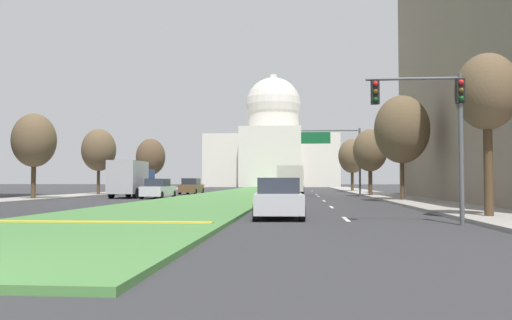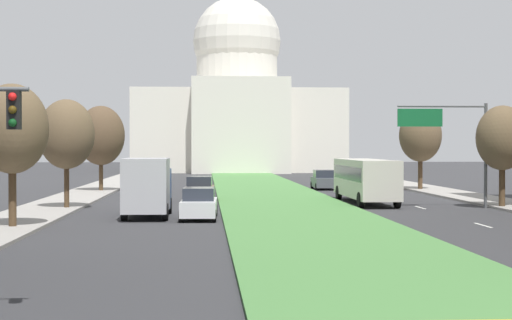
# 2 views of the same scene
# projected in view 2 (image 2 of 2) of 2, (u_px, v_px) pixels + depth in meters

# --- Properties ---
(ground_plane) EXTENTS (269.38, 269.38, 0.00)m
(ground_plane) POSITION_uv_depth(u_px,v_px,m) (266.00, 192.00, 67.87)
(ground_plane) COLOR #333335
(grass_median) EXTENTS (8.35, 110.20, 0.14)m
(grass_median) POSITION_uv_depth(u_px,v_px,m) (272.00, 196.00, 61.75)
(grass_median) COLOR #4C8442
(grass_median) RESTS_ON ground_plane
(lane_dashes_right) EXTENTS (0.16, 56.52, 0.01)m
(lane_dashes_right) POSITION_uv_depth(u_px,v_px,m) (444.00, 214.00, 45.53)
(lane_dashes_right) COLOR silver
(lane_dashes_right) RESTS_ON ground_plane
(sidewalk_left) EXTENTS (4.00, 110.20, 0.15)m
(sidewalk_left) POSITION_uv_depth(u_px,v_px,m) (65.00, 202.00, 54.73)
(sidewalk_left) COLOR #9E9991
(sidewalk_left) RESTS_ON ground_plane
(sidewalk_right) EXTENTS (4.00, 110.20, 0.15)m
(sidewalk_right) POSITION_uv_depth(u_px,v_px,m) (486.00, 200.00, 56.56)
(sidewalk_right) COLOR #9E9991
(sidewalk_right) RESTS_ON ground_plane
(capitol_building) EXTENTS (31.74, 28.55, 28.39)m
(capitol_building) POSITION_uv_depth(u_px,v_px,m) (237.00, 110.00, 128.03)
(capitol_building) COLOR silver
(capitol_building) RESTS_ON ground_plane
(overhead_guide_sign) EXTENTS (5.65, 0.20, 6.50)m
(overhead_guide_sign) POSITION_uv_depth(u_px,v_px,m) (452.00, 133.00, 49.85)
(overhead_guide_sign) COLOR #515456
(overhead_guide_sign) RESTS_ON ground_plane
(street_tree_left_mid) EXTENTS (3.32, 3.32, 6.72)m
(street_tree_left_mid) POSITION_uv_depth(u_px,v_px,m) (12.00, 129.00, 37.17)
(street_tree_left_mid) COLOR #4C3823
(street_tree_left_mid) RESTS_ON ground_plane
(street_tree_left_far) EXTENTS (3.37, 3.37, 6.68)m
(street_tree_left_far) POSITION_uv_depth(u_px,v_px,m) (66.00, 134.00, 48.74)
(street_tree_left_far) COLOR #4C3823
(street_tree_left_far) RESTS_ON ground_plane
(street_tree_right_far) EXTENTS (3.19, 3.19, 6.36)m
(street_tree_right_far) POSITION_uv_depth(u_px,v_px,m) (502.00, 138.00, 49.77)
(street_tree_right_far) COLOR #4C3823
(street_tree_right_far) RESTS_ON ground_plane
(street_tree_left_distant) EXTENTS (3.99, 3.99, 7.26)m
(street_tree_left_distant) POSITION_uv_depth(u_px,v_px,m) (101.00, 136.00, 67.90)
(street_tree_left_distant) COLOR #4C3823
(street_tree_left_distant) RESTS_ON ground_plane
(street_tree_right_distant) EXTENTS (3.68, 3.68, 7.11)m
(street_tree_right_distant) POSITION_uv_depth(u_px,v_px,m) (420.00, 136.00, 70.24)
(street_tree_right_distant) COLOR #4C3823
(street_tree_right_distant) RESTS_ON ground_plane
(sedan_midblock) EXTENTS (2.01, 4.65, 1.67)m
(sedan_midblock) POSITION_uv_depth(u_px,v_px,m) (199.00, 204.00, 42.40)
(sedan_midblock) COLOR silver
(sedan_midblock) RESTS_ON ground_plane
(sedan_distant) EXTENTS (2.15, 4.23, 1.76)m
(sedan_distant) POSITION_uv_depth(u_px,v_px,m) (200.00, 190.00, 56.04)
(sedan_distant) COLOR brown
(sedan_distant) RESTS_ON ground_plane
(sedan_far_horizon) EXTENTS (2.02, 4.43, 1.74)m
(sedan_far_horizon) POSITION_uv_depth(u_px,v_px,m) (324.00, 180.00, 72.15)
(sedan_far_horizon) COLOR #4C5156
(sedan_far_horizon) RESTS_ON ground_plane
(box_truck_delivery) EXTENTS (2.40, 6.40, 3.20)m
(box_truck_delivery) POSITION_uv_depth(u_px,v_px,m) (147.00, 186.00, 43.49)
(box_truck_delivery) COLOR navy
(box_truck_delivery) RESTS_ON ground_plane
(city_bus) EXTENTS (2.62, 11.00, 2.95)m
(city_bus) POSITION_uv_depth(u_px,v_px,m) (365.00, 177.00, 54.37)
(city_bus) COLOR beige
(city_bus) RESTS_ON ground_plane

